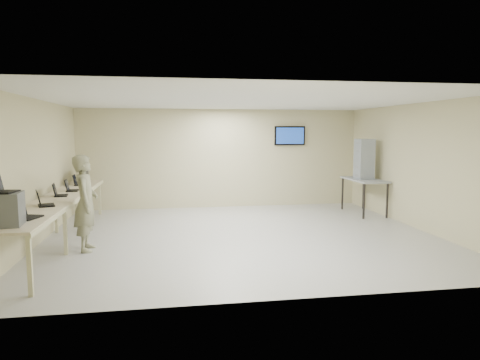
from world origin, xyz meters
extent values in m
cube|color=beige|center=(0.00, 0.00, 0.00)|extent=(8.00, 7.00, 0.01)
cube|color=silver|center=(0.00, 0.00, 2.80)|extent=(8.00, 7.00, 0.01)
cube|color=#BEB68A|center=(0.00, 3.50, 1.40)|extent=(8.00, 0.01, 2.80)
cube|color=#BEB68A|center=(0.00, -3.50, 1.40)|extent=(8.00, 0.01, 2.80)
cube|color=#BEB68A|center=(-4.00, 0.00, 1.40)|extent=(0.01, 7.00, 2.80)
cube|color=#BEB68A|center=(4.00, 0.00, 1.40)|extent=(0.01, 7.00, 2.80)
cube|color=black|center=(2.00, 3.48, 2.05)|extent=(0.15, 0.04, 0.15)
cube|color=black|center=(2.00, 3.44, 2.05)|extent=(0.90, 0.06, 0.55)
cube|color=navy|center=(2.00, 3.40, 2.05)|extent=(0.82, 0.01, 0.47)
cube|color=beige|center=(-3.60, 0.00, 0.88)|extent=(0.75, 6.00, 0.04)
cube|color=#C1BD91|center=(-3.23, 0.00, 0.85)|extent=(0.02, 6.00, 0.06)
cube|color=#C1BD91|center=(-3.30, -2.85, 0.43)|extent=(0.06, 0.06, 0.86)
cube|color=#C1BD91|center=(-3.90, -0.90, 0.43)|extent=(0.06, 0.06, 0.86)
cube|color=#C1BD91|center=(-3.30, -0.90, 0.43)|extent=(0.06, 0.06, 0.86)
cube|color=#C1BD91|center=(-3.90, 0.90, 0.43)|extent=(0.06, 0.06, 0.86)
cube|color=#C1BD91|center=(-3.30, 0.90, 0.43)|extent=(0.06, 0.06, 0.86)
cube|color=#C1BD91|center=(-3.90, 2.85, 0.43)|extent=(0.06, 0.06, 0.86)
cube|color=#C1BD91|center=(-3.30, 2.85, 0.43)|extent=(0.06, 0.06, 0.86)
cube|color=slate|center=(-3.65, -2.53, 1.13)|extent=(0.42, 0.47, 0.45)
cube|color=black|center=(-3.65, -2.53, 1.36)|extent=(0.29, 0.37, 0.02)
cube|color=black|center=(-3.54, -2.07, 0.91)|extent=(0.38, 0.45, 0.02)
cube|color=black|center=(-3.67, -2.07, 1.06)|extent=(0.18, 0.37, 0.28)
cube|color=black|center=(-3.66, -2.07, 1.06)|extent=(0.15, 0.32, 0.23)
cube|color=black|center=(-3.57, -0.98, 0.91)|extent=(0.35, 0.41, 0.02)
cube|color=black|center=(-3.69, -0.98, 1.05)|extent=(0.17, 0.33, 0.25)
cube|color=black|center=(-3.68, -0.98, 1.05)|extent=(0.14, 0.29, 0.21)
cube|color=black|center=(-3.60, 0.17, 0.91)|extent=(0.28, 0.35, 0.02)
cube|color=black|center=(-3.72, 0.17, 1.04)|extent=(0.10, 0.31, 0.23)
cube|color=black|center=(-3.70, 0.17, 1.04)|extent=(0.08, 0.27, 0.19)
cube|color=black|center=(-3.53, 0.88, 0.91)|extent=(0.25, 0.34, 0.02)
cube|color=black|center=(-3.65, 0.88, 1.04)|extent=(0.08, 0.31, 0.23)
cube|color=black|center=(-3.64, 0.88, 1.04)|extent=(0.06, 0.27, 0.19)
cube|color=black|center=(-3.58, 1.92, 0.91)|extent=(0.24, 0.33, 0.02)
cube|color=black|center=(-3.70, 1.92, 1.04)|extent=(0.07, 0.31, 0.23)
cube|color=black|center=(-3.69, 1.92, 1.04)|extent=(0.05, 0.27, 0.19)
cylinder|color=black|center=(-3.60, 2.26, 0.91)|extent=(0.19, 0.19, 0.01)
cube|color=black|center=(-3.60, 2.26, 0.99)|extent=(0.04, 0.03, 0.15)
cube|color=black|center=(-3.60, 2.26, 1.17)|extent=(0.05, 0.42, 0.28)
cube|color=black|center=(-3.57, 2.26, 1.17)|extent=(0.00, 0.38, 0.24)
cylinder|color=black|center=(-3.60, 2.75, 0.91)|extent=(0.20, 0.20, 0.01)
cube|color=black|center=(-3.60, 2.75, 0.99)|extent=(0.04, 0.03, 0.16)
cube|color=black|center=(-3.60, 2.75, 1.19)|extent=(0.05, 0.44, 0.29)
cube|color=black|center=(-3.57, 2.75, 1.19)|extent=(0.00, 0.40, 0.25)
imported|color=#727458|center=(-2.98, -0.65, 0.88)|extent=(0.46, 0.67, 1.76)
cube|color=gray|center=(3.60, 1.87, 0.91)|extent=(0.72, 1.55, 0.04)
cube|color=black|center=(3.29, 1.19, 0.44)|extent=(0.04, 0.04, 0.89)
cube|color=black|center=(3.29, 2.54, 0.44)|extent=(0.04, 0.04, 0.89)
cube|color=black|center=(3.91, 1.19, 0.44)|extent=(0.04, 0.04, 0.89)
cube|color=black|center=(3.91, 2.54, 0.44)|extent=(0.04, 0.04, 0.89)
cube|color=#95A0AE|center=(3.58, 1.87, 1.03)|extent=(0.40, 0.44, 0.21)
cube|color=#95A0AE|center=(3.58, 1.87, 1.24)|extent=(0.40, 0.44, 0.21)
cube|color=#95A0AE|center=(3.58, 1.87, 1.45)|extent=(0.40, 0.44, 0.21)
cube|color=#95A0AE|center=(3.58, 1.87, 1.66)|extent=(0.40, 0.44, 0.21)
cube|color=#95A0AE|center=(3.58, 1.87, 1.87)|extent=(0.40, 0.44, 0.21)
camera|label=1|loc=(-1.45, -8.67, 2.17)|focal=32.00mm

